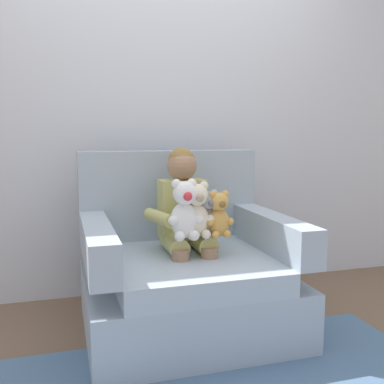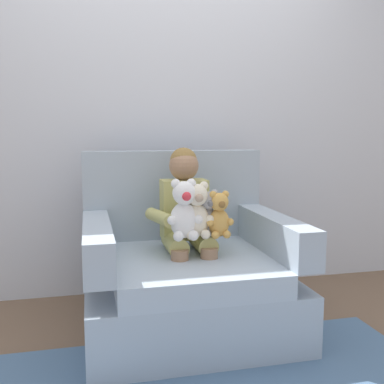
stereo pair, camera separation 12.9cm
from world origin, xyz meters
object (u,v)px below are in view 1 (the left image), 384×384
Objects in this scene: plush_honey at (219,215)px; plush_grey at (208,214)px; armchair at (185,274)px; plush_cream at (197,212)px; seated_child at (185,213)px; plush_white at (185,211)px.

plush_honey is 0.06m from plush_grey.
armchair reaches higher than plush_cream.
seated_child is 3.26× the size of plush_grey.
seated_child is at bearing 130.96° from plush_honey.
plush_cream is (0.02, -0.17, 0.04)m from seated_child.
seated_child reaches higher than plush_cream.
plush_white is at bearing -153.94° from plush_cream.
plush_grey is (-0.05, 0.04, 0.00)m from plush_honey.
plush_honey is (0.19, -0.00, -0.03)m from plush_white.
plush_cream is 0.94× the size of plush_white.
armchair is 0.40m from plush_cream.
armchair is 3.49× the size of plush_white.
plush_white reaches higher than plush_honey.
plush_honey is 0.99× the size of plush_grey.
armchair is at bearing 140.26° from plush_honey.
plush_grey is at bearing -55.18° from seated_child.
plush_white reaches higher than plush_grey.
plush_grey is (0.14, 0.04, -0.03)m from plush_white.
seated_child is at bearing 112.18° from plush_grey.
plush_white is 1.28× the size of plush_honey.
plush_grey reaches higher than plush_honey.
plush_honey is (0.14, -0.18, 0.01)m from seated_child.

